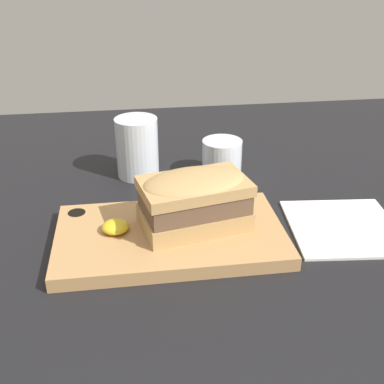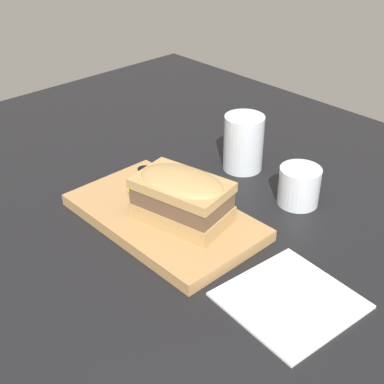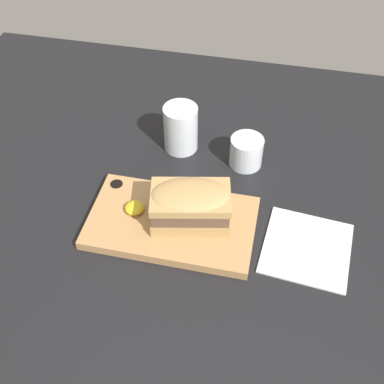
% 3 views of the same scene
% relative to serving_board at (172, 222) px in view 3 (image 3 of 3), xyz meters
% --- Properties ---
extents(dining_table, '(1.51, 1.24, 0.02)m').
position_rel_serving_board_xyz_m(dining_table, '(0.08, -0.00, -0.02)').
color(dining_table, black).
rests_on(dining_table, ground).
extents(serving_board, '(0.32, 0.18, 0.02)m').
position_rel_serving_board_xyz_m(serving_board, '(0.00, 0.00, 0.00)').
color(serving_board, tan).
rests_on(serving_board, dining_table).
extents(sandwich, '(0.16, 0.12, 0.08)m').
position_rel_serving_board_xyz_m(sandwich, '(0.04, 0.01, 0.05)').
color(sandwich, tan).
rests_on(sandwich, serving_board).
extents(mustard_dollop, '(0.04, 0.04, 0.02)m').
position_rel_serving_board_xyz_m(mustard_dollop, '(-0.07, 0.01, 0.02)').
color(mustard_dollop, gold).
rests_on(mustard_dollop, serving_board).
extents(water_glass, '(0.08, 0.08, 0.11)m').
position_rel_serving_board_xyz_m(water_glass, '(-0.03, 0.23, 0.04)').
color(water_glass, silver).
rests_on(water_glass, dining_table).
extents(wine_glass, '(0.07, 0.07, 0.07)m').
position_rel_serving_board_xyz_m(wine_glass, '(0.11, 0.20, 0.02)').
color(wine_glass, silver).
rests_on(wine_glass, dining_table).
extents(napkin, '(0.17, 0.18, 0.00)m').
position_rel_serving_board_xyz_m(napkin, '(0.26, -0.00, -0.01)').
color(napkin, white).
rests_on(napkin, dining_table).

